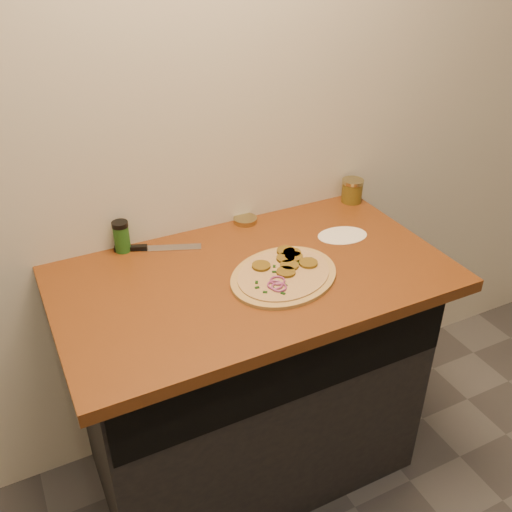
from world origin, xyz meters
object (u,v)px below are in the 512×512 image
salsa_jar (352,191)px  spice_shaker (121,236)px  chefs_knife (150,248)px  pizza (284,274)px

salsa_jar → spice_shaker: size_ratio=0.84×
chefs_knife → spice_shaker: size_ratio=2.58×
spice_shaker → pizza: bearing=-42.8°
chefs_knife → salsa_jar: size_ratio=3.08×
pizza → chefs_knife: size_ratio=1.71×
spice_shaker → salsa_jar: bearing=-1.8°
pizza → spice_shaker: bearing=137.2°
pizza → spice_shaker: size_ratio=4.43×
chefs_knife → salsa_jar: 0.79m
chefs_knife → salsa_jar: (0.79, 0.00, 0.04)m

